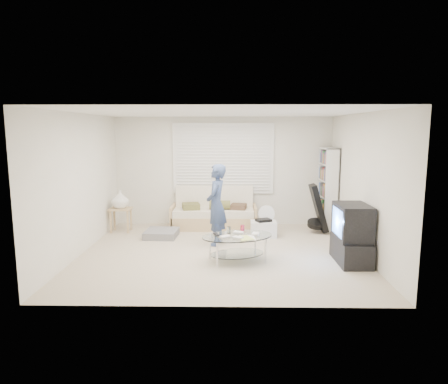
{
  "coord_description": "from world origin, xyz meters",
  "views": [
    {
      "loc": [
        0.19,
        -6.99,
        2.21
      ],
      "look_at": [
        0.05,
        0.3,
        1.07
      ],
      "focal_mm": 32.0,
      "sensor_mm": 36.0,
      "label": 1
    }
  ],
  "objects_px": {
    "bookshelf": "(327,189)",
    "coffee_table": "(238,240)",
    "futon_sofa": "(214,214)",
    "tv_unit": "(352,235)"
  },
  "relations": [
    {
      "from": "tv_unit",
      "to": "coffee_table",
      "type": "bearing_deg",
      "value": 179.27
    },
    {
      "from": "futon_sofa",
      "to": "bookshelf",
      "type": "distance_m",
      "value": 2.6
    },
    {
      "from": "futon_sofa",
      "to": "coffee_table",
      "type": "relative_size",
      "value": 1.38
    },
    {
      "from": "futon_sofa",
      "to": "bookshelf",
      "type": "height_order",
      "value": "bookshelf"
    },
    {
      "from": "bookshelf",
      "to": "coffee_table",
      "type": "xyz_separation_m",
      "value": [
        -2.03,
        -2.27,
        -0.55
      ]
    },
    {
      "from": "bookshelf",
      "to": "tv_unit",
      "type": "xyz_separation_m",
      "value": [
        -0.13,
        -2.3,
        -0.43
      ]
    },
    {
      "from": "bookshelf",
      "to": "coffee_table",
      "type": "relative_size",
      "value": 1.32
    },
    {
      "from": "futon_sofa",
      "to": "tv_unit",
      "type": "bearing_deg",
      "value": -44.66
    },
    {
      "from": "bookshelf",
      "to": "coffee_table",
      "type": "distance_m",
      "value": 3.09
    },
    {
      "from": "tv_unit",
      "to": "coffee_table",
      "type": "distance_m",
      "value": 1.9
    }
  ]
}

